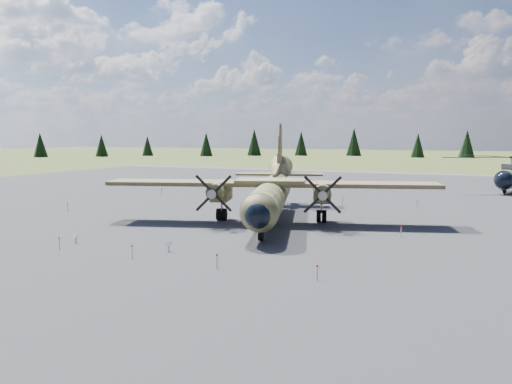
% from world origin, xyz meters
% --- Properties ---
extents(ground, '(500.00, 500.00, 0.00)m').
position_xyz_m(ground, '(0.00, 0.00, 0.00)').
color(ground, '#4A5425').
rests_on(ground, ground).
extents(apron, '(120.00, 120.00, 0.04)m').
position_xyz_m(apron, '(0.00, 10.00, 0.00)').
color(apron, slate).
rests_on(apron, ground).
extents(transport_plane, '(28.68, 25.57, 9.60)m').
position_xyz_m(transport_plane, '(4.63, 3.28, 2.76)').
color(transport_plane, '#353F22').
rests_on(transport_plane, ground).
extents(info_placard_left, '(0.45, 0.24, 0.68)m').
position_xyz_m(info_placard_left, '(-4.48, -11.52, 0.45)').
color(info_placard_left, gray).
rests_on(info_placard_left, ground).
extents(info_placard_right, '(0.46, 0.20, 0.71)m').
position_xyz_m(info_placard_right, '(3.03, -11.03, 0.47)').
color(info_placard_right, gray).
rests_on(info_placard_right, ground).
extents(barrier_fence, '(33.12, 29.62, 0.85)m').
position_xyz_m(barrier_fence, '(-0.46, -0.08, 0.51)').
color(barrier_fence, silver).
rests_on(barrier_fence, ground).
extents(treeline, '(330.99, 328.21, 11.00)m').
position_xyz_m(treeline, '(-1.03, 11.03, 4.84)').
color(treeline, black).
rests_on(treeline, ground).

